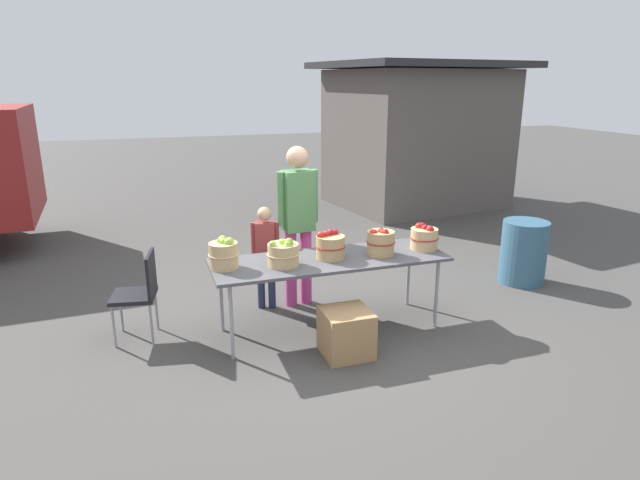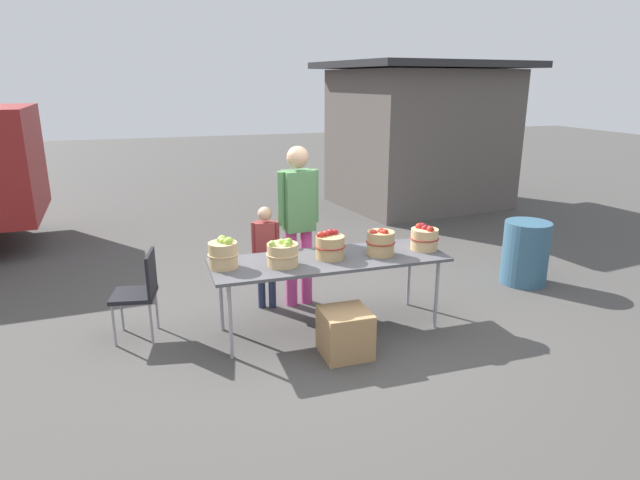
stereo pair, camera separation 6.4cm
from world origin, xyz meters
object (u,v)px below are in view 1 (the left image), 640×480
produce_crate (346,333)px  trash_barrel (523,252)px  apple_basket_red_0 (330,246)px  apple_basket_green_0 (224,254)px  apple_basket_red_2 (424,237)px  child_customer (265,250)px  vendor_adult (298,214)px  folding_chair (141,289)px  market_table (330,262)px  apple_basket_green_1 (283,254)px  apple_basket_red_1 (381,242)px

produce_crate → trash_barrel: bearing=20.7°
apple_basket_red_0 → apple_basket_green_0: bearing=177.6°
apple_basket_red_2 → child_customer: size_ratio=0.26×
vendor_adult → trash_barrel: size_ratio=2.27×
folding_chair → vendor_adult: bearing=111.1°
apple_basket_red_2 → child_customer: child_customer is taller
market_table → trash_barrel: (2.70, 0.49, -0.32)m
apple_basket_green_1 → apple_basket_red_0: bearing=8.5°
apple_basket_green_1 → produce_crate: (0.45, -0.48, -0.65)m
apple_basket_red_2 → vendor_adult: bearing=147.3°
apple_basket_green_0 → market_table: bearing=-2.5°
apple_basket_red_0 → folding_chair: bearing=167.7°
child_customer → apple_basket_red_2: bearing=168.1°
apple_basket_red_0 → child_customer: bearing=123.7°
market_table → apple_basket_green_1: apple_basket_green_1 is taller
produce_crate → apple_basket_green_0: bearing=149.0°
market_table → apple_basket_red_2: bearing=-0.9°
apple_basket_red_2 → trash_barrel: (1.68, 0.50, -0.48)m
market_table → apple_basket_green_0: size_ratio=7.76×
apple_basket_green_1 → folding_chair: 1.41m
folding_chair → child_customer: bearing=114.6°
market_table → apple_basket_red_1: (0.51, -0.05, 0.17)m
apple_basket_green_1 → vendor_adult: (0.37, 0.78, 0.17)m
apple_basket_green_0 → apple_basket_red_2: 2.03m
market_table → apple_basket_red_1: 0.54m
apple_basket_green_1 → vendor_adult: vendor_adult is taller
apple_basket_red_0 → apple_basket_red_2: bearing=-1.0°
apple_basket_red_2 → folding_chair: (-2.79, 0.41, -0.36)m
apple_basket_red_1 → apple_basket_red_2: apple_basket_red_1 is taller
child_customer → trash_barrel: child_customer is taller
apple_basket_red_2 → folding_chair: size_ratio=0.34×
produce_crate → child_customer: bearing=109.2°
child_customer → folding_chair: child_customer is taller
apple_basket_red_1 → vendor_adult: size_ratio=0.16×
apple_basket_green_1 → apple_basket_red_2: size_ratio=1.04×
market_table → vendor_adult: size_ratio=1.31×
folding_chair → apple_basket_green_1: bearing=80.5°
folding_chair → produce_crate: size_ratio=2.01×
folding_chair → apple_basket_green_0: bearing=75.7°
vendor_adult → folding_chair: size_ratio=2.05×
apple_basket_green_1 → trash_barrel: bearing=9.9°
market_table → produce_crate: 0.74m
child_customer → folding_chair: 1.35m
apple_basket_red_1 → produce_crate: 0.99m
market_table → child_customer: 0.87m
apple_basket_green_1 → apple_basket_red_2: bearing=2.1°
apple_basket_green_1 → folding_chair: bearing=160.3°
apple_basket_red_2 → child_customer: (-1.49, 0.74, -0.20)m
apple_basket_green_0 → apple_basket_green_1: (0.53, -0.12, -0.02)m
folding_chair → market_table: bearing=87.8°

